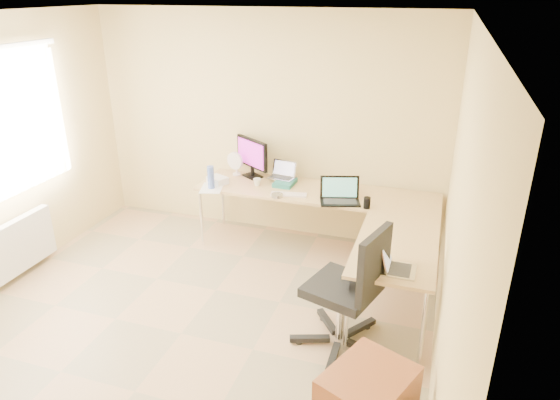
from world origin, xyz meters
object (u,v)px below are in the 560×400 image
(desk_return, at_px, (393,281))
(mug, at_px, (257,182))
(desk_fan, at_px, (236,164))
(office_chair, at_px, (342,293))
(laptop_return, at_px, (399,259))
(laptop_black, at_px, (340,191))
(water_bottle, at_px, (211,178))
(laptop_center, at_px, (282,170))
(monitor, at_px, (252,158))
(keyboard, at_px, (289,194))
(desk_main, at_px, (316,221))

(desk_return, height_order, mug, mug)
(desk_fan, height_order, office_chair, office_chair)
(laptop_return, bearing_deg, laptop_black, 31.49)
(mug, height_order, water_bottle, water_bottle)
(laptop_center, xyz_separation_m, laptop_black, (0.76, -0.38, -0.01))
(desk_fan, bearing_deg, laptop_center, 10.44)
(desk_return, height_order, desk_fan, desk_fan)
(desk_fan, xyz_separation_m, office_chair, (1.64, -1.74, -0.36))
(monitor, relative_size, keyboard, 1.41)
(mug, distance_m, office_chair, 1.99)
(keyboard, bearing_deg, laptop_black, -13.26)
(mug, bearing_deg, desk_main, 4.20)
(monitor, height_order, laptop_center, monitor)
(laptop_black, distance_m, office_chair, 1.38)
(laptop_return, bearing_deg, mug, 51.45)
(desk_fan, xyz_separation_m, laptop_return, (2.06, -1.64, -0.02))
(water_bottle, distance_m, desk_fan, 0.51)
(water_bottle, xyz_separation_m, desk_fan, (0.10, 0.50, 0.00))
(desk_fan, bearing_deg, monitor, 16.40)
(desk_return, distance_m, monitor, 2.25)
(mug, xyz_separation_m, desk_fan, (-0.35, 0.25, 0.09))
(laptop_center, relative_size, keyboard, 0.76)
(monitor, xyz_separation_m, water_bottle, (-0.30, -0.50, -0.10))
(office_chair, bearing_deg, water_bottle, 161.58)
(desk_return, bearing_deg, monitor, 146.36)
(desk_fan, distance_m, laptop_return, 2.63)
(laptop_black, xyz_separation_m, water_bottle, (-1.44, -0.06, 0.00))
(desk_main, height_order, laptop_black, laptop_black)
(desk_return, height_order, water_bottle, water_bottle)
(mug, relative_size, desk_fan, 0.33)
(desk_return, xyz_separation_m, keyboard, (-1.23, 0.78, 0.37))
(monitor, bearing_deg, mug, -25.47)
(water_bottle, relative_size, desk_fan, 0.98)
(desk_main, bearing_deg, office_chair, -68.28)
(water_bottle, bearing_deg, desk_return, -18.49)
(desk_main, relative_size, keyboard, 6.87)
(keyboard, distance_m, mug, 0.46)
(laptop_center, distance_m, water_bottle, 0.81)
(desk_main, xyz_separation_m, laptop_return, (1.03, -1.44, 0.47))
(laptop_return, relative_size, office_chair, 0.29)
(desk_fan, relative_size, laptop_return, 0.81)
(laptop_black, xyz_separation_m, desk_fan, (-1.34, 0.44, 0.00))
(mug, height_order, desk_fan, desk_fan)
(laptop_center, bearing_deg, monitor, -179.72)
(laptop_black, bearing_deg, desk_main, 125.94)
(laptop_black, bearing_deg, mug, 152.40)
(desk_fan, bearing_deg, desk_return, -14.50)
(desk_main, bearing_deg, monitor, 166.42)
(laptop_return, bearing_deg, laptop_center, 43.71)
(laptop_center, height_order, desk_fan, desk_fan)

